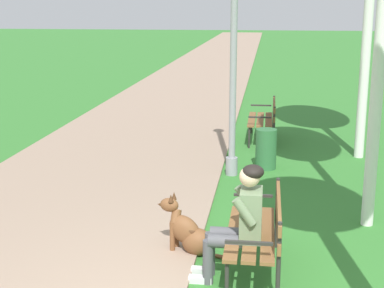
% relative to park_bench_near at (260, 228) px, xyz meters
% --- Properties ---
extents(paved_path, '(3.94, 60.00, 0.04)m').
position_rel_park_bench_near_xyz_m(paved_path, '(-2.68, 22.88, -0.49)').
color(paved_path, gray).
rests_on(paved_path, ground).
extents(park_bench_near, '(0.55, 1.50, 0.85)m').
position_rel_park_bench_near_xyz_m(park_bench_near, '(0.00, 0.00, 0.00)').
color(park_bench_near, brown).
rests_on(park_bench_near, ground).
extents(park_bench_mid, '(0.55, 1.50, 0.85)m').
position_rel_park_bench_near_xyz_m(park_bench_mid, '(-0.01, 6.17, 0.00)').
color(park_bench_mid, brown).
rests_on(park_bench_mid, ground).
extents(person_seated_on_near_bench, '(0.74, 0.49, 1.25)m').
position_rel_park_bench_near_xyz_m(person_seated_on_near_bench, '(-0.21, -0.21, 0.17)').
color(person_seated_on_near_bench, '#4C4C51').
rests_on(person_seated_on_near_bench, ground).
extents(dog_brown, '(0.82, 0.38, 0.71)m').
position_rel_park_bench_near_xyz_m(dog_brown, '(-0.81, 0.38, -0.25)').
color(dog_brown, brown).
rests_on(dog_brown, ground).
extents(lamp_post_near, '(0.24, 0.24, 4.14)m').
position_rel_park_bench_near_xyz_m(lamp_post_near, '(-0.53, 3.59, 1.63)').
color(lamp_post_near, gray).
rests_on(lamp_post_near, ground).
extents(litter_bin, '(0.36, 0.36, 0.70)m').
position_rel_park_bench_near_xyz_m(litter_bin, '(0.03, 4.05, -0.16)').
color(litter_bin, '#2D6638').
rests_on(litter_bin, ground).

